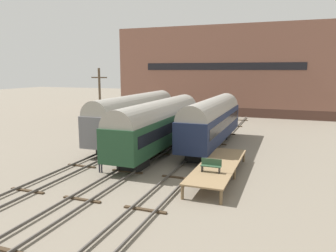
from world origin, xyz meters
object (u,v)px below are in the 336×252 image
(train_car_green, at_px, (159,123))
(train_car_grey, at_px, (135,115))
(utility_pole, at_px, (100,106))
(bench, at_px, (211,165))
(train_car_navy, at_px, (212,120))
(person_worker, at_px, (100,160))

(train_car_green, bearing_deg, train_car_grey, 140.28)
(train_car_grey, xyz_separation_m, utility_pole, (-2.80, -2.52, 1.21))
(train_car_green, distance_m, bench, 10.08)
(train_car_green, distance_m, train_car_navy, 5.85)
(train_car_navy, height_order, person_worker, train_car_navy)
(train_car_navy, relative_size, person_worker, 9.70)
(bench, distance_m, person_worker, 8.71)
(train_car_navy, distance_m, utility_pole, 11.74)
(train_car_green, height_order, train_car_navy, train_car_navy)
(train_car_grey, bearing_deg, person_worker, -77.89)
(train_car_navy, bearing_deg, utility_pole, -164.94)
(train_car_green, xyz_separation_m, person_worker, (-1.89, -7.39, -1.89))
(train_car_green, relative_size, train_car_navy, 1.06)
(train_car_grey, distance_m, bench, 15.53)
(train_car_navy, height_order, utility_pole, utility_pole)
(train_car_grey, xyz_separation_m, bench, (11.04, -10.82, -1.50))
(utility_pole, bearing_deg, train_car_grey, 41.99)
(train_car_green, height_order, bench, train_car_green)
(train_car_grey, height_order, person_worker, train_car_grey)
(train_car_navy, distance_m, person_worker, 13.10)
(train_car_grey, relative_size, person_worker, 10.08)
(train_car_navy, relative_size, train_car_grey, 0.96)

